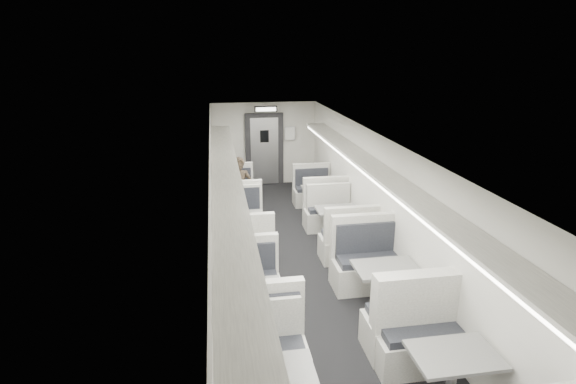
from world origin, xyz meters
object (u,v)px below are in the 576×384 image
object	(u,v)px
booth_left_a	(235,203)
vestibule_door	(264,150)
booth_right_b	(337,225)
exit_sign	(266,109)
booth_right_a	(319,200)
booth_left_c	(253,309)
booth_right_c	(385,290)
booth_right_d	(451,383)
passenger	(240,190)
booth_left_b	(241,233)

from	to	relation	value
booth_left_a	vestibule_door	size ratio (longest dim) A/B	0.98
booth_right_b	exit_sign	xyz separation A→B (m)	(-1.00, 3.90, 1.90)
booth_left_a	booth_right_a	bearing A→B (deg)	-2.76
booth_left_c	booth_right_c	bearing A→B (deg)	2.72
booth_left_c	booth_right_b	xyz separation A→B (m)	(2.00, 2.79, 0.02)
booth_right_b	booth_right_d	distance (m)	4.66
booth_right_b	booth_right_a	bearing A→B (deg)	90.00
booth_right_d	vestibule_door	world-z (taller)	vestibule_door
booth_right_a	passenger	bearing A→B (deg)	-175.08
booth_left_a	passenger	bearing A→B (deg)	-67.56
booth_left_c	exit_sign	xyz separation A→B (m)	(1.00, 6.69, 1.91)
booth_left_a	booth_right_b	world-z (taller)	booth_right_b
booth_right_a	vestibule_door	xyz separation A→B (m)	(-1.00, 2.70, 0.69)
booth_left_b	booth_right_b	world-z (taller)	booth_left_b
booth_left_b	booth_left_c	xyz separation A→B (m)	(0.00, -2.66, -0.03)
booth_left_a	booth_right_a	distance (m)	2.00
booth_right_d	exit_sign	size ratio (longest dim) A/B	3.65
booth_right_b	exit_sign	world-z (taller)	exit_sign
booth_right_a	vestibule_door	size ratio (longest dim) A/B	0.93
booth_right_c	passenger	xyz separation A→B (m)	(-1.89, 4.22, 0.35)
booth_left_c	passenger	world-z (taller)	passenger
booth_left_a	vestibule_door	bearing A→B (deg)	69.01
booth_left_a	booth_left_c	distance (m)	4.57
booth_right_a	booth_right_d	size ratio (longest dim) A/B	0.86
booth_right_a	vestibule_door	bearing A→B (deg)	110.30
booth_right_a	exit_sign	world-z (taller)	exit_sign
booth_left_a	booth_left_b	world-z (taller)	booth_left_b
booth_right_d	vestibule_door	distance (m)	9.13
booth_left_a	exit_sign	world-z (taller)	exit_sign
booth_left_a	booth_right_a	world-z (taller)	booth_left_a
booth_right_d	booth_right_b	bearing A→B (deg)	90.00
booth_right_d	exit_sign	world-z (taller)	exit_sign
booth_right_c	booth_right_a	bearing A→B (deg)	90.00
passenger	booth_left_c	bearing A→B (deg)	-77.80
passenger	booth_right_d	bearing A→B (deg)	-59.36
booth_left_a	booth_right_b	distance (m)	2.68
booth_left_c	exit_sign	world-z (taller)	exit_sign
booth_left_a	booth_left_b	bearing A→B (deg)	-90.00
booth_left_c	vestibule_door	bearing A→B (deg)	82.07
booth_left_c	booth_right_d	bearing A→B (deg)	-43.07
booth_right_b	vestibule_door	xyz separation A→B (m)	(-1.00, 4.39, 0.66)
booth_right_c	booth_left_b	bearing A→B (deg)	127.92
booth_left_b	booth_right_b	size ratio (longest dim) A/B	1.03
booth_left_a	booth_left_c	world-z (taller)	booth_left_a
booth_left_b	vestibule_door	size ratio (longest dim) A/B	1.05
passenger	vestibule_door	xyz separation A→B (m)	(0.89, 2.87, 0.28)
booth_right_c	exit_sign	bearing A→B (deg)	98.62
booth_left_c	exit_sign	distance (m)	7.03
booth_right_d	passenger	size ratio (longest dim) A/B	1.48
booth_left_c	booth_right_d	distance (m)	2.74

